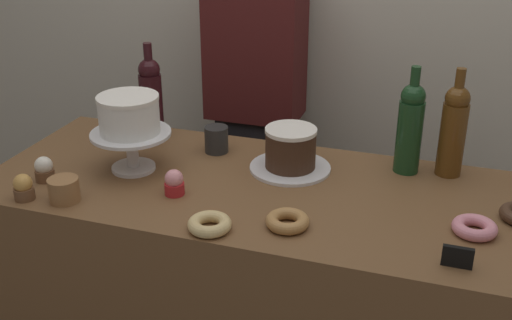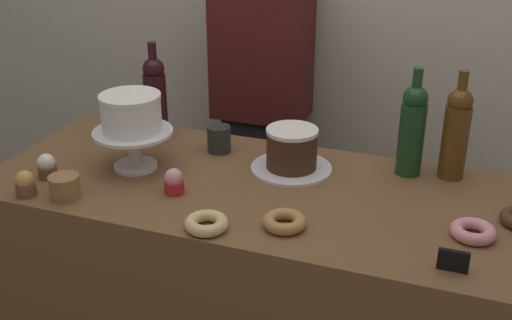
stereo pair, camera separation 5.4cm
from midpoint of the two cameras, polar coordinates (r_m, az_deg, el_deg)
display_counter at (r=2.07m, az=-0.78°, el=-13.64°), size 1.59×0.66×0.91m
cake_stand_pedestal at (r=1.93m, az=-11.96°, el=1.43°), size 0.24×0.24×0.12m
white_layer_cake at (r=1.89m, az=-12.21°, el=4.06°), size 0.18×0.18×0.11m
silver_serving_platter at (r=1.92m, az=2.29°, el=-0.71°), size 0.25×0.25×0.01m
chocolate_round_cake at (r=1.89m, az=2.32°, el=1.12°), size 0.16×0.16×0.12m
wine_bottle_amber at (r=1.91m, az=16.62°, el=2.71°), size 0.08×0.08×0.33m
wine_bottle_dark_red at (r=2.14m, az=-10.19°, el=5.64°), size 0.08×0.08×0.33m
wine_bottle_green at (r=1.90m, az=12.94°, el=2.98°), size 0.08×0.08×0.33m
cupcake_strawberry at (r=1.78m, az=-8.27°, el=-2.07°), size 0.06×0.06×0.07m
cupcake_vanilla at (r=1.95m, az=-19.34°, el=-0.82°), size 0.06×0.06×0.07m
cupcake_caramel at (r=1.86m, az=-21.05°, el=-2.34°), size 0.06×0.06×0.07m
donut_maple at (r=1.61m, az=1.89°, el=-5.54°), size 0.11×0.11×0.03m
donut_pink at (r=1.66m, az=18.24°, el=-5.83°), size 0.11×0.11×0.03m
donut_glazed at (r=1.60m, az=-5.18°, el=-5.80°), size 0.11×0.11×0.03m
cookie_stack at (r=1.81m, az=-17.77°, el=-2.58°), size 0.08×0.08×0.07m
price_sign_chalkboard at (r=1.51m, az=16.75°, el=-8.39°), size 0.07×0.01×0.05m
coffee_cup_ceramic at (r=2.03m, az=-4.36°, el=1.87°), size 0.08×0.08×0.08m
barista_figure at (r=2.54m, az=-0.66°, el=3.86°), size 0.36×0.22×1.60m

